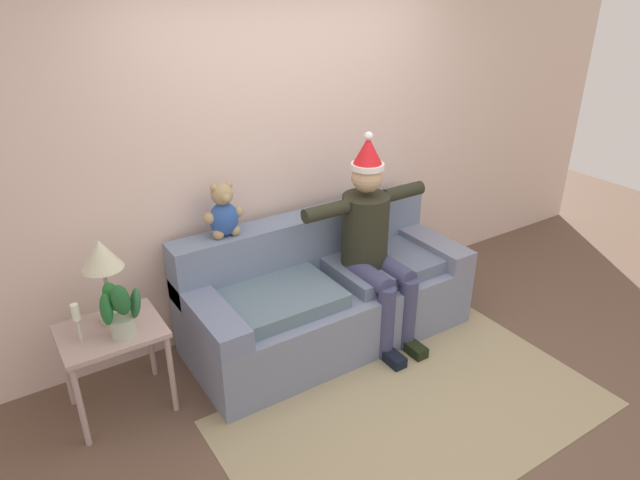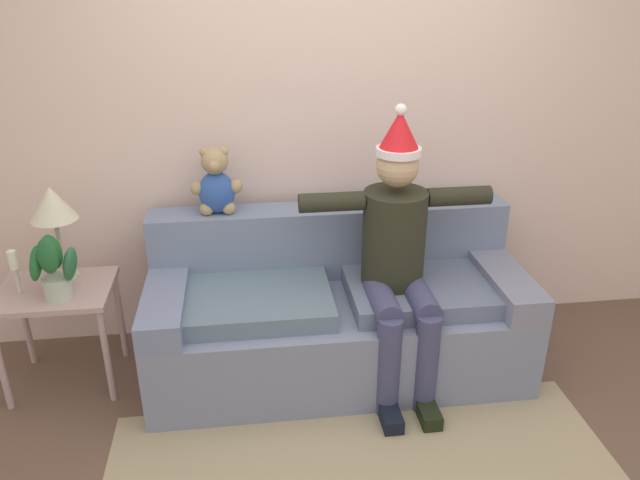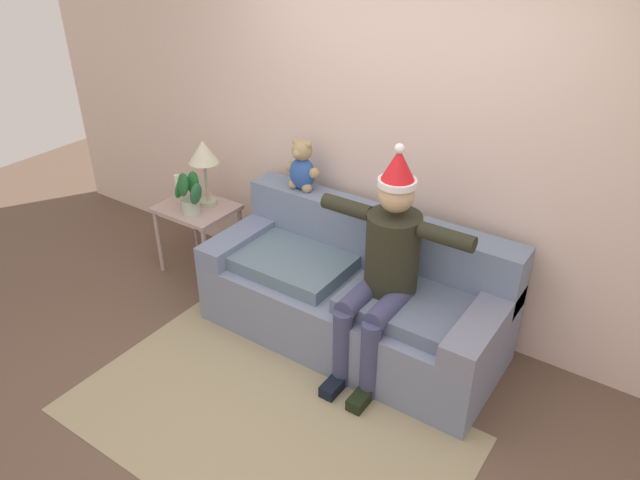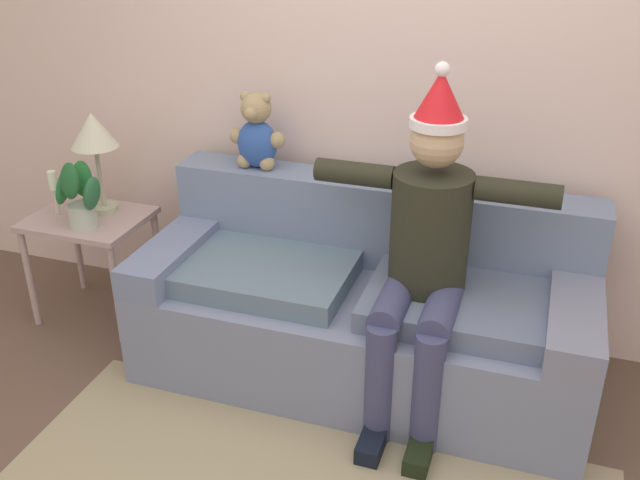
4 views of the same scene
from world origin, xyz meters
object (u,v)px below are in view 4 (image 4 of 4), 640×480
at_px(person_seated, 425,248).
at_px(candle_tall, 54,187).
at_px(table_lamp, 94,135).
at_px(teddy_bear, 257,134).
at_px(side_table, 90,232).
at_px(potted_plant, 79,196).
at_px(couch, 364,306).

xyz_separation_m(person_seated, candle_tall, (-1.98, 0.17, -0.04)).
bearing_deg(table_lamp, teddy_bear, 10.17).
distance_m(person_seated, side_table, 1.84).
xyz_separation_m(side_table, candle_tall, (-0.17, -0.02, 0.24)).
bearing_deg(potted_plant, couch, 3.49).
height_order(person_seated, table_lamp, person_seated).
distance_m(couch, teddy_bear, 0.99).
relative_size(person_seated, table_lamp, 2.87).
distance_m(couch, candle_tall, 1.73).
bearing_deg(couch, person_seated, -29.40).
xyz_separation_m(couch, teddy_bear, (-0.64, 0.27, 0.71)).
height_order(couch, side_table, couch).
bearing_deg(teddy_bear, couch, -22.63).
distance_m(teddy_bear, side_table, 1.07).
relative_size(couch, potted_plant, 5.68).
distance_m(table_lamp, potted_plant, 0.32).
xyz_separation_m(person_seated, teddy_bear, (-0.94, 0.43, 0.27)).
bearing_deg(table_lamp, candle_tall, -150.91).
bearing_deg(side_table, person_seated, -5.93).
xyz_separation_m(side_table, potted_plant, (0.06, -0.11, 0.26)).
xyz_separation_m(couch, candle_tall, (-1.68, 0.00, 0.40)).
height_order(side_table, candle_tall, candle_tall).
relative_size(teddy_bear, candle_tall, 1.59).
bearing_deg(potted_plant, person_seated, -2.54).
distance_m(side_table, candle_tall, 0.30).
xyz_separation_m(table_lamp, potted_plant, (0.01, -0.21, -0.25)).
xyz_separation_m(couch, table_lamp, (-1.47, 0.12, 0.66)).
xyz_separation_m(person_seated, side_table, (-1.81, 0.19, -0.29)).
bearing_deg(candle_tall, person_seated, -4.86).
relative_size(person_seated, potted_plant, 4.20).
xyz_separation_m(teddy_bear, side_table, (-0.88, -0.25, -0.55)).
bearing_deg(couch, candle_tall, 179.97).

